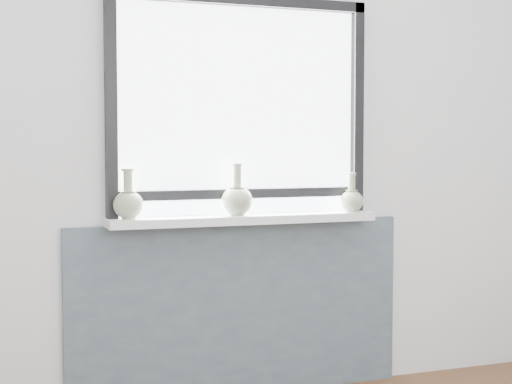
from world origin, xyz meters
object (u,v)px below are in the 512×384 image
object	(u,v)px
vase_a	(128,202)
vase_b	(237,199)
vase_c	(352,199)
windowsill	(244,219)

from	to	relation	value
vase_a	vase_b	bearing A→B (deg)	-0.96
vase_b	vase_c	size ratio (longest dim) A/B	1.27
vase_c	windowsill	bearing A→B (deg)	177.37
windowsill	vase_c	bearing A→B (deg)	-2.63
vase_a	vase_c	xyz separation A→B (m)	(1.12, -0.02, -0.01)
vase_a	vase_b	xyz separation A→B (m)	(0.52, -0.01, 0.00)
windowsill	vase_b	distance (m)	0.11
vase_c	vase_b	bearing A→B (deg)	178.63
windowsill	vase_b	xyz separation A→B (m)	(-0.04, -0.01, 0.10)
windowsill	vase_a	size ratio (longest dim) A/B	5.74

